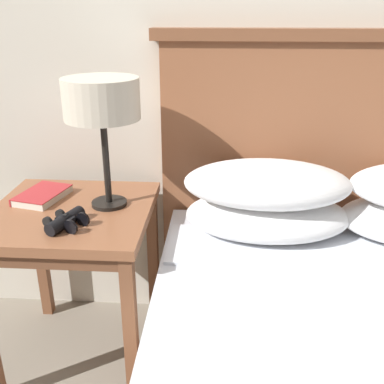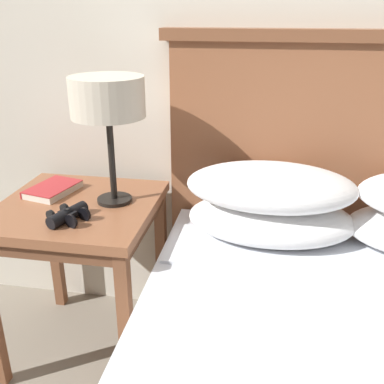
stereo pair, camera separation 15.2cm
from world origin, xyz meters
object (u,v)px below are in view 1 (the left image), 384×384
object	(u,v)px
table_lamp	(102,103)
binoculars_pair	(66,221)
book_on_nightstand	(42,195)
nightstand	(73,231)

from	to	relation	value
table_lamp	binoculars_pair	world-z (taller)	table_lamp
book_on_nightstand	binoculars_pair	distance (m)	0.28
table_lamp	binoculars_pair	xyz separation A→B (m)	(-0.10, -0.19, -0.36)
nightstand	binoculars_pair	distance (m)	0.18
table_lamp	book_on_nightstand	distance (m)	0.46
nightstand	book_on_nightstand	size ratio (longest dim) A/B	2.82
nightstand	binoculars_pair	size ratio (longest dim) A/B	4.02
nightstand	book_on_nightstand	distance (m)	0.19
book_on_nightstand	binoculars_pair	bearing A→B (deg)	-53.21
table_lamp	binoculars_pair	distance (m)	0.42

